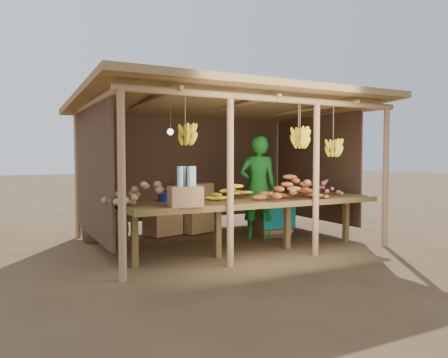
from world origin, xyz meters
name	(u,v)px	position (x,y,z in m)	size (l,w,h in m)	color
ground	(224,242)	(0.00, 0.00, 0.00)	(60.00, 60.00, 0.00)	brown
stall_structure	(225,127)	(-0.03, -0.10, 1.91)	(4.70, 3.50, 2.43)	#A67D56
counter	(254,203)	(0.00, -0.95, 0.74)	(3.90, 1.05, 0.80)	brown
potato_heap	(144,190)	(-1.65, -0.87, 0.98)	(0.96, 0.57, 0.36)	#9C7A50
sweet_potato_heap	(290,187)	(0.46, -1.20, 0.98)	(0.99, 0.60, 0.36)	#A3522A
onion_heap	(322,185)	(1.19, -1.07, 0.98)	(0.74, 0.44, 0.35)	#BA5A60
banana_pile	(233,188)	(-0.31, -0.88, 0.97)	(0.60, 0.36, 0.35)	yellow
tomato_basin	(171,195)	(-1.18, -0.64, 0.88)	(0.36, 0.36, 0.19)	navy
bottle_box	(185,191)	(-1.26, -1.35, 0.99)	(0.44, 0.37, 0.50)	olive
vendor	(258,187)	(0.67, 0.00, 0.89)	(0.65, 0.43, 1.78)	#186E20
tarp_crate	(271,218)	(1.02, 0.11, 0.31)	(0.67, 0.59, 0.76)	brown
carton_stack	(184,212)	(-0.31, 0.98, 0.40)	(1.31, 0.61, 0.91)	olive
burlap_sacks	(105,227)	(-1.75, 0.94, 0.24)	(0.79, 0.41, 0.56)	#4C3223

